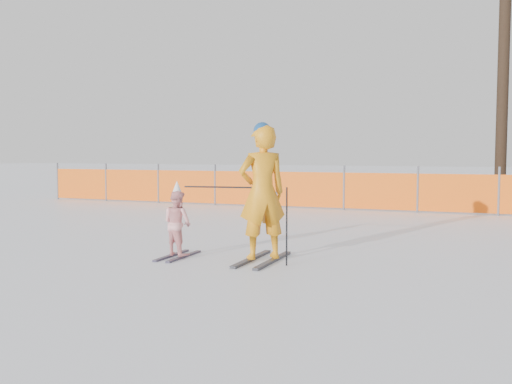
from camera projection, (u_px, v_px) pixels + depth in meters
ground at (244, 261)px, 8.47m from camera, size 120.00×120.00×0.00m
adult at (262, 192)px, 8.42m from camera, size 0.85×1.43×2.06m
child at (177, 222)px, 8.78m from camera, size 0.59×1.01×1.18m
ski_poles at (252, 207)px, 8.33m from camera, size 1.67×0.21×1.12m
safety_fence at (298, 189)px, 16.47m from camera, size 17.42×0.06×1.25m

